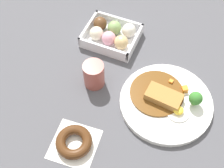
{
  "coord_description": "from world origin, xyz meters",
  "views": [
    {
      "loc": [
        -0.08,
        0.48,
        0.77
      ],
      "look_at": [
        0.11,
        0.02,
        0.03
      ],
      "focal_mm": 46.88,
      "sensor_mm": 36.0,
      "label": 1
    }
  ],
  "objects_px": {
    "chocolate_ring_donut": "(74,142)",
    "coffee_mug": "(94,75)",
    "curry_plate": "(166,101)",
    "donut_box": "(111,34)"
  },
  "relations": [
    {
      "from": "curry_plate",
      "to": "donut_box",
      "type": "bearing_deg",
      "value": -34.94
    },
    {
      "from": "donut_box",
      "to": "coffee_mug",
      "type": "distance_m",
      "value": 0.19
    },
    {
      "from": "curry_plate",
      "to": "chocolate_ring_donut",
      "type": "distance_m",
      "value": 0.3
    },
    {
      "from": "chocolate_ring_donut",
      "to": "coffee_mug",
      "type": "relative_size",
      "value": 1.58
    },
    {
      "from": "curry_plate",
      "to": "chocolate_ring_donut",
      "type": "xyz_separation_m",
      "value": [
        0.2,
        0.23,
        0.0
      ]
    },
    {
      "from": "donut_box",
      "to": "chocolate_ring_donut",
      "type": "bearing_deg",
      "value": 98.13
    },
    {
      "from": "donut_box",
      "to": "chocolate_ring_donut",
      "type": "relative_size",
      "value": 1.34
    },
    {
      "from": "chocolate_ring_donut",
      "to": "coffee_mug",
      "type": "height_order",
      "value": "coffee_mug"
    },
    {
      "from": "chocolate_ring_donut",
      "to": "coffee_mug",
      "type": "distance_m",
      "value": 0.22
    },
    {
      "from": "curry_plate",
      "to": "coffee_mug",
      "type": "distance_m",
      "value": 0.23
    }
  ]
}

